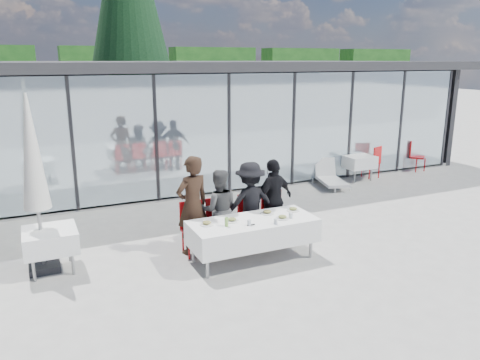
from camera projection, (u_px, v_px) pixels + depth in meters
name	position (u px, v px, depth m)	size (l,w,h in m)	color
ground	(264.00, 254.00, 8.67)	(90.00, 90.00, 0.00)	#A2A099
pavilion	(207.00, 100.00, 16.12)	(14.80, 8.80, 3.44)	gray
treeline	(50.00, 79.00, 31.95)	(62.50, 2.00, 4.40)	#143E13
dining_table	(253.00, 231.00, 8.31)	(2.26, 0.96, 0.75)	white
diner_a	(193.00, 205.00, 8.54)	(0.67, 0.67, 1.84)	#322016
diner_chair_a	(193.00, 225.00, 8.62)	(0.44, 0.44, 0.97)	#B80C0E
diner_b	(219.00, 209.00, 8.78)	(0.75, 0.75, 1.54)	#525252
diner_chair_b	(219.00, 221.00, 8.83)	(0.44, 0.44, 0.97)	#B80C0E
diner_c	(250.00, 203.00, 9.04)	(1.04, 1.04, 1.62)	black
diner_chair_c	(250.00, 216.00, 9.09)	(0.44, 0.44, 0.97)	#B80C0E
diner_d	(274.00, 199.00, 9.24)	(0.96, 0.96, 1.63)	black
diner_chair_d	(274.00, 213.00, 9.30)	(0.44, 0.44, 0.97)	#B80C0E
plate_a	(207.00, 223.00, 8.01)	(0.25, 0.25, 0.07)	white
plate_b	(232.00, 220.00, 8.18)	(0.25, 0.25, 0.07)	white
plate_c	(267.00, 212.00, 8.59)	(0.25, 0.25, 0.07)	white
plate_d	(293.00, 209.00, 8.76)	(0.25, 0.25, 0.07)	white
plate_extra	(282.00, 217.00, 8.31)	(0.25, 0.25, 0.07)	white
juice_bottle	(226.00, 222.00, 7.93)	(0.06, 0.06, 0.16)	#77AB47
drinking_glasses	(272.00, 220.00, 8.12)	(0.91, 0.23, 0.10)	silver
folded_eyeglasses	(251.00, 225.00, 7.99)	(0.14, 0.03, 0.01)	black
spare_table_left	(50.00, 240.00, 7.86)	(0.86, 0.86, 0.74)	white
spare_table_right	(357.00, 161.00, 13.92)	(0.86, 0.86, 0.74)	white
spare_chair_a	(414.00, 154.00, 15.07)	(0.62, 0.62, 0.97)	#B80C0E
spare_chair_b	(374.00, 161.00, 14.11)	(0.57, 0.57, 0.97)	#B80C0E
market_umbrella	(33.00, 162.00, 7.54)	(0.50, 0.50, 3.00)	black
lounger	(329.00, 177.00, 13.32)	(0.93, 1.44, 0.72)	silver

